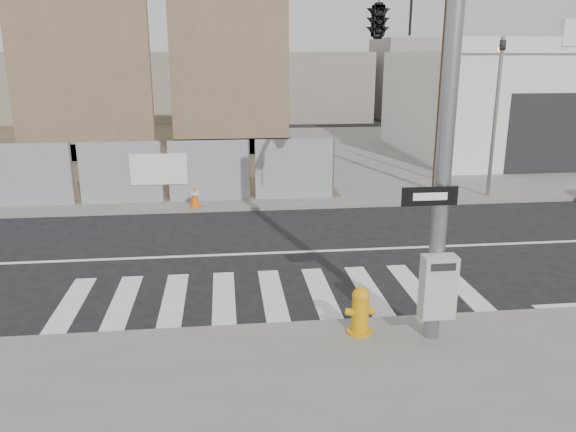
{
  "coord_description": "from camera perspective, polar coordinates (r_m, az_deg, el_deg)",
  "views": [
    {
      "loc": [
        -0.91,
        -13.1,
        4.72
      ],
      "look_at": [
        0.42,
        -1.58,
        1.4
      ],
      "focal_mm": 35.0,
      "sensor_mm": 36.0,
      "label": 1
    }
  ],
  "objects": [
    {
      "name": "sidewalk_far",
      "position": [
        27.51,
        -4.63,
        6.15
      ],
      "size": [
        50.0,
        20.0,
        0.12
      ],
      "primitive_type": "cube",
      "color": "slate",
      "rests_on": "ground"
    },
    {
      "name": "traffic_cone_d",
      "position": [
        17.86,
        -9.43,
        1.95
      ],
      "size": [
        0.38,
        0.38,
        0.7
      ],
      "rotation": [
        0.0,
        0.0,
        0.06
      ],
      "color": "#E2600B",
      "rests_on": "sidewalk_far"
    },
    {
      "name": "signal_pole",
      "position": [
        11.57,
        10.94,
        15.99
      ],
      "size": [
        0.96,
        5.87,
        7.0
      ],
      "color": "gray",
      "rests_on": "sidewalk_near"
    },
    {
      "name": "fire_hydrant",
      "position": [
        9.78,
        7.36,
        -9.52
      ],
      "size": [
        0.57,
        0.57,
        0.84
      ],
      "rotation": [
        0.0,
        0.0,
        -0.38
      ],
      "color": "#CF8E0B",
      "rests_on": "sidewalk_near"
    },
    {
      "name": "utility_pole_right",
      "position": [
        20.03,
        15.81,
        16.77
      ],
      "size": [
        1.6,
        0.28,
        10.0
      ],
      "color": "#453120",
      "rests_on": "sidewalk_far"
    },
    {
      "name": "far_signal_pole",
      "position": [
        19.86,
        20.5,
        11.4
      ],
      "size": [
        0.16,
        0.2,
        5.6
      ],
      "color": "gray",
      "rests_on": "sidewalk_far"
    },
    {
      "name": "traffic_cone_c",
      "position": [
        19.04,
        -16.44,
        2.38
      ],
      "size": [
        0.46,
        0.46,
        0.7
      ],
      "rotation": [
        0.0,
        0.0,
        0.34
      ],
      "color": "orange",
      "rests_on": "sidewalk_far"
    },
    {
      "name": "auto_shop",
      "position": [
        30.11,
        23.52,
        10.5
      ],
      "size": [
        12.0,
        10.2,
        5.95
      ],
      "color": "silver",
      "rests_on": "sidewalk_far"
    },
    {
      "name": "ground",
      "position": [
        13.95,
        -2.48,
        -3.82
      ],
      "size": [
        100.0,
        100.0,
        0.0
      ],
      "primitive_type": "plane",
      "color": "black",
      "rests_on": "ground"
    },
    {
      "name": "concrete_wall_right",
      "position": [
        27.22,
        -5.88,
        13.05
      ],
      "size": [
        5.5,
        1.3,
        8.0
      ],
      "color": "brown",
      "rests_on": "sidewalk_far"
    },
    {
      "name": "concrete_wall_left",
      "position": [
        26.92,
        -20.14,
        12.15
      ],
      "size": [
        6.0,
        1.3,
        8.0
      ],
      "color": "brown",
      "rests_on": "sidewalk_far"
    }
  ]
}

